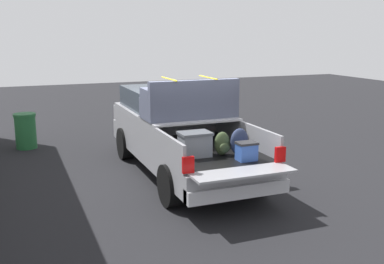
# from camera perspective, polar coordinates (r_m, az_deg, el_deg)

# --- Properties ---
(ground_plane) EXTENTS (40.00, 40.00, 0.00)m
(ground_plane) POSITION_cam_1_polar(r_m,az_deg,el_deg) (10.36, -1.24, -5.29)
(ground_plane) COLOR black
(pickup_truck) EXTENTS (6.05, 2.06, 2.23)m
(pickup_truck) POSITION_cam_1_polar(r_m,az_deg,el_deg) (10.44, -1.96, 0.24)
(pickup_truck) COLOR gray
(pickup_truck) RESTS_ON ground_plane
(trash_can) EXTENTS (0.60, 0.60, 0.98)m
(trash_can) POSITION_cam_1_polar(r_m,az_deg,el_deg) (13.35, -20.23, 0.15)
(trash_can) COLOR #1E592D
(trash_can) RESTS_ON ground_plane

